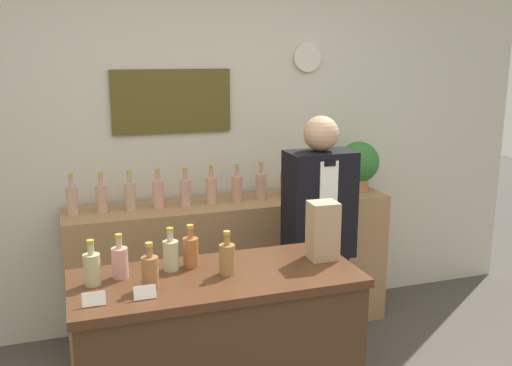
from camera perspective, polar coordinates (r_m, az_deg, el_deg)
name	(u,v)px	position (r m, az deg, el deg)	size (l,w,h in m)	color
back_wall	(199,136)	(4.01, -5.69, 4.70)	(5.20, 0.09, 2.70)	beige
back_shelf	(232,267)	(4.01, -2.41, -8.35)	(2.21, 0.44, 0.94)	#9E754C
shopkeeper	(318,246)	(3.48, 6.23, -6.30)	(0.40, 0.25, 1.57)	black
potted_plant	(359,164)	(4.19, 10.23, 1.92)	(0.30, 0.30, 0.36)	#B27047
paper_bag	(323,230)	(2.74, 6.71, -4.74)	(0.14, 0.12, 0.28)	tan
price_card_left	(94,299)	(2.35, -15.91, -11.10)	(0.09, 0.02, 0.06)	white
price_card_right	(145,292)	(2.37, -11.05, -10.68)	(0.09, 0.02, 0.06)	white
counter_bottle_0	(92,268)	(2.54, -16.08, -8.18)	(0.07, 0.07, 0.20)	tan
counter_bottle_1	(120,261)	(2.58, -13.45, -7.63)	(0.07, 0.07, 0.20)	tan
counter_bottle_2	(150,271)	(2.45, -10.55, -8.64)	(0.07, 0.07, 0.20)	#9C633D
counter_bottle_3	(171,254)	(2.63, -8.52, -7.05)	(0.07, 0.07, 0.20)	#B7B188
counter_bottle_4	(191,251)	(2.66, -6.55, -6.76)	(0.07, 0.07, 0.20)	#A66131
counter_bottle_5	(227,258)	(2.56, -2.91, -7.49)	(0.07, 0.07, 0.20)	olive
shelf_bottle_0	(72,199)	(3.72, -17.91, -1.57)	(0.07, 0.07, 0.26)	tan
shelf_bottle_1	(102,197)	(3.72, -15.19, -1.39)	(0.07, 0.07, 0.26)	tan
shelf_bottle_2	(130,195)	(3.73, -12.47, -1.19)	(0.07, 0.07, 0.26)	tan
shelf_bottle_3	(158,193)	(3.74, -9.76, -1.04)	(0.07, 0.07, 0.26)	tan
shelf_bottle_4	(185,192)	(3.76, -7.08, -0.86)	(0.07, 0.07, 0.26)	tan
shelf_bottle_5	(211,190)	(3.80, -4.47, -0.65)	(0.07, 0.07, 0.26)	tan
shelf_bottle_6	(237,188)	(3.84, -1.91, -0.46)	(0.07, 0.07, 0.26)	tan
shelf_bottle_7	(261,185)	(3.91, 0.50, -0.22)	(0.07, 0.07, 0.26)	tan
shelf_bottle_8	(285,183)	(3.97, 2.94, -0.04)	(0.07, 0.07, 0.26)	tan
shelf_bottle_9	(308,181)	(4.05, 5.18, 0.18)	(0.07, 0.07, 0.26)	tan
shelf_bottle_10	(332,180)	(4.10, 7.60, 0.28)	(0.07, 0.07, 0.26)	tan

